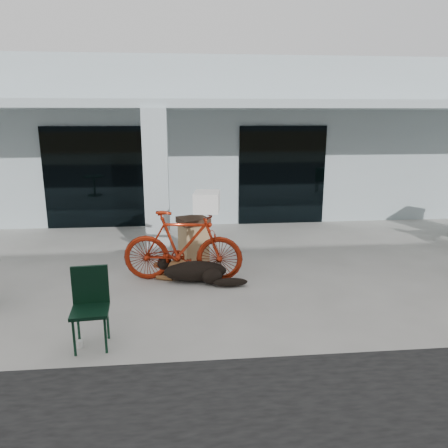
{
  "coord_description": "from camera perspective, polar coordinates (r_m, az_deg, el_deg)",
  "views": [
    {
      "loc": [
        -0.98,
        -6.86,
        2.99
      ],
      "look_at": [
        -0.21,
        1.02,
        1.0
      ],
      "focal_mm": 35.0,
      "sensor_mm": 36.0,
      "label": 1
    }
  ],
  "objects": [
    {
      "name": "storefront_glass_left",
      "position": [
        12.15,
        -16.16,
        5.8
      ],
      "size": [
        2.8,
        0.06,
        2.7
      ],
      "primitive_type": "cube",
      "color": "black",
      "rests_on": "ground"
    },
    {
      "name": "building",
      "position": [
        15.41,
        -1.99,
        11.34
      ],
      "size": [
        22.0,
        7.0,
        4.5
      ],
      "primitive_type": "cube",
      "color": "#AABBC1",
      "rests_on": "ground"
    },
    {
      "name": "laundry_basket",
      "position": [
        7.74,
        -2.25,
        2.95
      ],
      "size": [
        0.52,
        0.65,
        0.35
      ],
      "primitive_type": "cube",
      "rotation": [
        0.0,
        0.0,
        1.42
      ],
      "color": "white",
      "rests_on": "bicycle"
    },
    {
      "name": "overhang",
      "position": [
        10.51,
        -0.27,
        15.31
      ],
      "size": [
        22.0,
        2.8,
        0.18
      ],
      "primitive_type": "cube",
      "color": "#AABBC1",
      "rests_on": "column"
    },
    {
      "name": "column",
      "position": [
        9.28,
        -8.79,
        5.08
      ],
      "size": [
        0.5,
        0.5,
        3.12
      ],
      "primitive_type": "cube",
      "color": "#AABBC1",
      "rests_on": "ground"
    },
    {
      "name": "cup_near_dog",
      "position": [
        6.27,
        -18.29,
        -14.65
      ],
      "size": [
        0.09,
        0.09,
        0.1
      ],
      "primitive_type": "cylinder",
      "rotation": [
        0.0,
        0.0,
        -0.23
      ],
      "color": "white",
      "rests_on": "ground"
    },
    {
      "name": "trash_receptacle",
      "position": [
        9.02,
        -4.01,
        -2.12
      ],
      "size": [
        0.72,
        0.72,
        0.95
      ],
      "primitive_type": null,
      "rotation": [
        0.0,
        0.0,
        0.36
      ],
      "color": "olive",
      "rests_on": "ground"
    },
    {
      "name": "cafe_chair_near",
      "position": [
        6.02,
        -17.1,
        -10.67
      ],
      "size": [
        0.52,
        0.56,
        1.06
      ],
      "primitive_type": null,
      "rotation": [
        0.0,
        0.0,
        0.08
      ],
      "color": "#123422",
      "rests_on": "ground"
    },
    {
      "name": "ground",
      "position": [
        7.54,
        2.34,
        -9.25
      ],
      "size": [
        80.0,
        80.0,
        0.0
      ],
      "primitive_type": "plane",
      "color": "beige",
      "rests_on": "ground"
    },
    {
      "name": "bicycle",
      "position": [
        8.0,
        -5.41,
        -2.9
      ],
      "size": [
        2.26,
        0.93,
        1.32
      ],
      "primitive_type": "imported",
      "rotation": [
        0.0,
        0.0,
        1.42
      ],
      "color": "maroon",
      "rests_on": "ground"
    },
    {
      "name": "dog",
      "position": [
        8.05,
        -3.77,
        -6.03
      ],
      "size": [
        1.4,
        0.88,
        0.44
      ],
      "primitive_type": null,
      "rotation": [
        0.0,
        0.0,
        -0.36
      ],
      "color": "black",
      "rests_on": "ground"
    },
    {
      "name": "storefront_glass_right",
      "position": [
        12.27,
        7.59,
        6.3
      ],
      "size": [
        2.4,
        0.06,
        2.7
      ],
      "primitive_type": "cube",
      "color": "black",
      "rests_on": "ground"
    }
  ]
}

